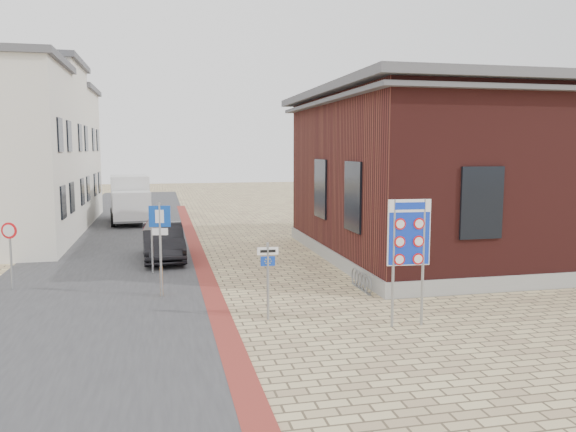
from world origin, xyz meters
name	(u,v)px	position (x,y,z in m)	size (l,w,h in m)	color
ground	(296,315)	(0.00, 0.00, 0.00)	(120.00, 120.00, 0.00)	tan
road_strip	(121,237)	(-5.50, 15.00, 0.01)	(7.00, 60.00, 0.02)	#38383A
curb_strip	(197,251)	(-2.00, 10.00, 0.01)	(0.60, 40.00, 0.02)	maroon
brick_building	(467,172)	(8.99, 7.00, 3.49)	(13.00, 13.00, 6.80)	gray
townhouse_mid	(13,146)	(-10.99, 18.00, 4.57)	(7.40, 6.40, 9.10)	silver
townhouse_far	(38,153)	(-10.99, 24.00, 4.17)	(7.40, 6.40, 8.30)	silver
bike_rack	(361,282)	(2.65, 2.20, 0.26)	(0.08, 1.80, 0.60)	slate
sedan	(163,242)	(-3.42, 8.55, 0.73)	(1.54, 4.41, 1.45)	black
box_truck	(130,199)	(-5.27, 20.61, 1.45)	(2.65, 5.54, 2.81)	slate
border_sign	(409,235)	(2.50, -1.50, 2.31)	(1.09, 0.12, 3.20)	gray
essen_sign	(268,270)	(-0.80, -0.21, 1.31)	(0.55, 0.07, 2.03)	gray
parking_sign	(160,232)	(-3.50, 2.61, 1.97)	(0.63, 0.12, 2.85)	gray
yield_sign	(152,230)	(-3.80, 6.00, 1.57)	(0.74, 0.22, 2.09)	gray
speed_sign	(10,246)	(-8.06, 4.50, 1.43)	(0.49, 0.19, 2.16)	gray
bollard	(161,281)	(-3.50, 2.80, 0.45)	(0.08, 0.08, 0.90)	orange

